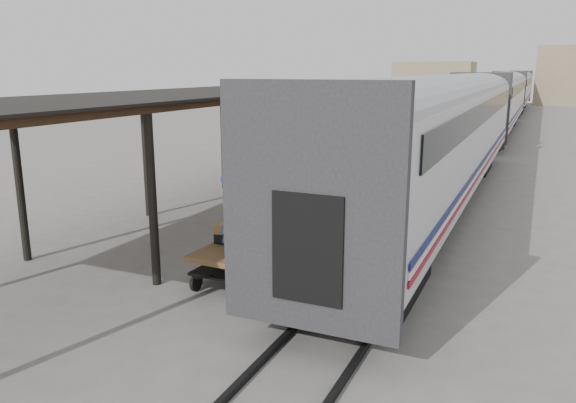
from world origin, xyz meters
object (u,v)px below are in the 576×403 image
at_px(baggage_cart, 237,254).
at_px(porter, 232,215).
at_px(pedestrian, 299,158).
at_px(luggage_tug, 340,157).

height_order(baggage_cart, porter, porter).
bearing_deg(baggage_cart, porter, -66.77).
xyz_separation_m(baggage_cart, pedestrian, (-3.88, 12.72, 0.18)).
distance_m(luggage_tug, pedestrian, 2.37).
bearing_deg(pedestrian, baggage_cart, 84.01).
height_order(baggage_cart, luggage_tug, luggage_tug).
bearing_deg(pedestrian, luggage_tug, -146.04).
bearing_deg(luggage_tug, baggage_cart, -72.92).
distance_m(baggage_cart, pedestrian, 13.29).
height_order(luggage_tug, porter, porter).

